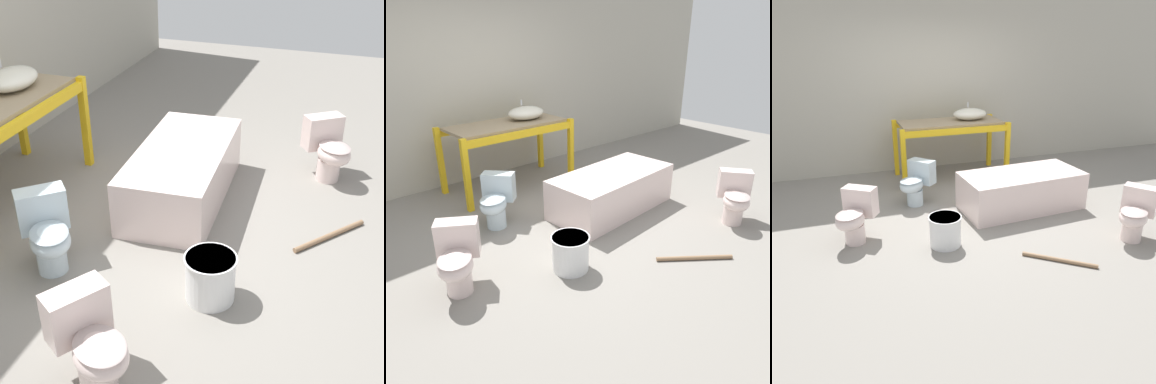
{
  "view_description": "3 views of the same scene",
  "coord_description": "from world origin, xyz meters",
  "views": [
    {
      "loc": [
        -3.25,
        -1.49,
        2.49
      ],
      "look_at": [
        -0.2,
        -0.44,
        0.63
      ],
      "focal_mm": 50.0,
      "sensor_mm": 36.0,
      "label": 1
    },
    {
      "loc": [
        -2.45,
        -2.93,
        2.06
      ],
      "look_at": [
        -0.16,
        -0.38,
        0.59
      ],
      "focal_mm": 35.0,
      "sensor_mm": 36.0,
      "label": 2
    },
    {
      "loc": [
        -1.48,
        -4.16,
        2.07
      ],
      "look_at": [
        -0.21,
        -0.42,
        0.49
      ],
      "focal_mm": 35.0,
      "sensor_mm": 36.0,
      "label": 3
    }
  ],
  "objects": [
    {
      "name": "toilet_far",
      "position": [
        -1.42,
        -0.27,
        0.31
      ],
      "size": [
        0.55,
        0.6,
        0.59
      ],
      "rotation": [
        0.0,
        0.0,
        -0.57
      ],
      "color": "silver",
      "rests_on": "ground_plane"
    },
    {
      "name": "toilet_near",
      "position": [
        1.52,
        -1.22,
        0.31
      ],
      "size": [
        0.6,
        0.56,
        0.59
      ],
      "rotation": [
        0.0,
        0.0,
        -0.94
      ],
      "color": "silver",
      "rests_on": "ground_plane"
    },
    {
      "name": "loose_pipe",
      "position": [
        0.48,
        -1.38,
        0.02
      ],
      "size": [
        0.61,
        0.5,
        0.04
      ],
      "color": "#8C6B4C",
      "rests_on": "ground_plane"
    },
    {
      "name": "ground_plane",
      "position": [
        0.0,
        0.0,
        0.0
      ],
      "size": [
        12.0,
        12.0,
        0.0
      ],
      "primitive_type": "plane",
      "color": "gray"
    },
    {
      "name": "toilet_extra",
      "position": [
        -0.57,
        0.54,
        0.31
      ],
      "size": [
        0.6,
        0.58,
        0.59
      ],
      "rotation": [
        0.0,
        0.0,
        -0.83
      ],
      "color": "silver",
      "rests_on": "ground_plane"
    },
    {
      "name": "bathtub_main",
      "position": [
        0.71,
        -0.04,
        0.28
      ],
      "size": [
        1.62,
        0.85,
        0.49
      ],
      "rotation": [
        0.0,
        0.0,
        0.06
      ],
      "color": "silver",
      "rests_on": "ground_plane"
    },
    {
      "name": "bucket_white",
      "position": [
        -0.52,
        -0.68,
        0.18
      ],
      "size": [
        0.36,
        0.36,
        0.34
      ],
      "color": "white",
      "rests_on": "ground_plane"
    },
    {
      "name": "sink_basin",
      "position": [
        0.53,
        1.47,
        1.01
      ],
      "size": [
        0.54,
        0.38,
        0.26
      ],
      "color": "silver",
      "rests_on": "shelving_rack"
    }
  ]
}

